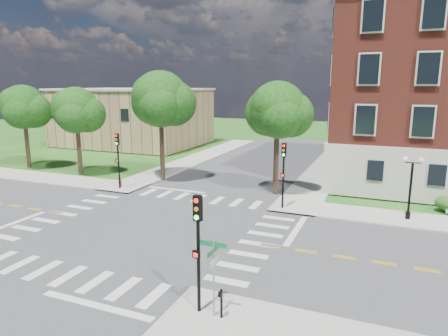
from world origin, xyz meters
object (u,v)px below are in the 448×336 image
at_px(traffic_signal_se, 198,239).
at_px(traffic_signal_nw, 118,154).
at_px(twin_lamp_west, 411,184).
at_px(push_button_post, 221,302).
at_px(traffic_signal_ne, 283,167).
at_px(fire_hydrant, 120,183).
at_px(street_sign_pole, 214,264).

relative_size(traffic_signal_se, traffic_signal_nw, 1.00).
height_order(traffic_signal_se, twin_lamp_west, traffic_signal_se).
bearing_deg(traffic_signal_se, push_button_post, -5.51).
relative_size(traffic_signal_ne, fire_hydrant, 6.40).
xyz_separation_m(street_sign_pole, push_button_post, (0.31, -0.01, -1.51)).
distance_m(traffic_signal_nw, push_button_post, 21.80).
height_order(traffic_signal_nw, twin_lamp_west, traffic_signal_nw).
distance_m(push_button_post, fire_hydrant, 22.31).
bearing_deg(street_sign_pole, traffic_signal_nw, 136.27).
relative_size(traffic_signal_ne, twin_lamp_west, 1.13).
xyz_separation_m(traffic_signal_nw, fire_hydrant, (-0.35, 0.56, -2.72)).
height_order(traffic_signal_se, push_button_post, traffic_signal_se).
bearing_deg(fire_hydrant, twin_lamp_west, 0.44).
bearing_deg(traffic_signal_se, twin_lamp_west, 62.23).
relative_size(traffic_signal_se, street_sign_pole, 1.55).
distance_m(traffic_signal_nw, fire_hydrant, 2.80).
bearing_deg(traffic_signal_ne, twin_lamp_west, 5.88).
height_order(traffic_signal_ne, traffic_signal_nw, same).
relative_size(traffic_signal_ne, push_button_post, 4.00).
xyz_separation_m(traffic_signal_se, traffic_signal_nw, (-14.80, 14.73, 0.00)).
bearing_deg(twin_lamp_west, traffic_signal_se, -117.77).
height_order(twin_lamp_west, fire_hydrant, twin_lamp_west).
bearing_deg(traffic_signal_nw, traffic_signal_se, -44.87).
distance_m(traffic_signal_ne, traffic_signal_nw, 14.52).
height_order(traffic_signal_se, fire_hydrant, traffic_signal_se).
bearing_deg(twin_lamp_west, street_sign_pole, -115.57).
height_order(traffic_signal_ne, twin_lamp_west, traffic_signal_ne).
height_order(traffic_signal_se, traffic_signal_ne, same).
bearing_deg(street_sign_pole, traffic_signal_se, 172.51).
distance_m(traffic_signal_se, twin_lamp_west, 17.49).
bearing_deg(push_button_post, fire_hydrant, 136.41).
bearing_deg(push_button_post, traffic_signal_se, 174.49).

